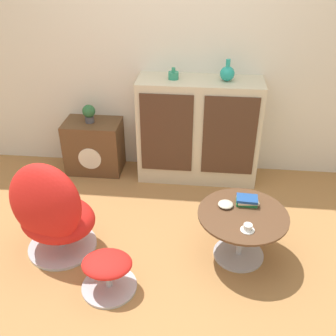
# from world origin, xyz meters

# --- Properties ---
(ground_plane) EXTENTS (12.00, 12.00, 0.00)m
(ground_plane) POSITION_xyz_m (0.00, 0.00, 0.00)
(ground_plane) COLOR #A87542
(wall_back) EXTENTS (6.40, 0.06, 2.60)m
(wall_back) POSITION_xyz_m (0.00, 1.46, 1.30)
(wall_back) COLOR silver
(wall_back) RESTS_ON ground_plane
(sideboard) EXTENTS (1.17, 0.42, 1.03)m
(sideboard) POSITION_xyz_m (0.26, 1.22, 0.52)
(sideboard) COLOR beige
(sideboard) RESTS_ON ground_plane
(tv_console) EXTENTS (0.57, 0.38, 0.55)m
(tv_console) POSITION_xyz_m (-0.81, 1.24, 0.27)
(tv_console) COLOR brown
(tv_console) RESTS_ON ground_plane
(egg_chair) EXTENTS (0.71, 0.67, 0.84)m
(egg_chair) POSITION_xyz_m (-0.78, -0.03, 0.39)
(egg_chair) COLOR #B7B7BC
(egg_chair) RESTS_ON ground_plane
(ottoman) EXTENTS (0.40, 0.40, 0.28)m
(ottoman) POSITION_xyz_m (-0.30, -0.36, 0.18)
(ottoman) COLOR #B7B7BC
(ottoman) RESTS_ON ground_plane
(coffee_table) EXTENTS (0.68, 0.68, 0.41)m
(coffee_table) POSITION_xyz_m (0.65, 0.07, 0.29)
(coffee_table) COLOR #B7B7BC
(coffee_table) RESTS_ON ground_plane
(vase_leftmost) EXTENTS (0.10, 0.10, 0.11)m
(vase_leftmost) POSITION_xyz_m (0.01, 1.23, 1.07)
(vase_leftmost) COLOR #2D8E6B
(vase_leftmost) RESTS_ON sideboard
(vase_inner_left) EXTENTS (0.13, 0.13, 0.20)m
(vase_inner_left) POSITION_xyz_m (0.50, 1.23, 1.11)
(vase_inner_left) COLOR teal
(vase_inner_left) RESTS_ON sideboard
(potted_plant) EXTENTS (0.13, 0.13, 0.18)m
(potted_plant) POSITION_xyz_m (-0.83, 1.24, 0.65)
(potted_plant) COLOR #4C4C51
(potted_plant) RESTS_ON tv_console
(teacup) EXTENTS (0.10, 0.10, 0.05)m
(teacup) POSITION_xyz_m (0.66, -0.11, 0.43)
(teacup) COLOR white
(teacup) RESTS_ON coffee_table
(book_stack) EXTENTS (0.17, 0.13, 0.06)m
(book_stack) POSITION_xyz_m (0.68, 0.20, 0.44)
(book_stack) COLOR #237038
(book_stack) RESTS_ON coffee_table
(bowl) EXTENTS (0.12, 0.12, 0.04)m
(bowl) POSITION_xyz_m (0.52, 0.15, 0.43)
(bowl) COLOR beige
(bowl) RESTS_ON coffee_table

